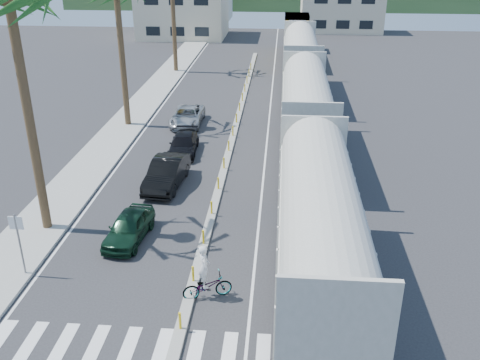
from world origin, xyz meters
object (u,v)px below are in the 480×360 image
(street_sign, at_px, (18,236))
(cyclist, at_px, (207,282))
(car_second, at_px, (167,173))
(car_lead, at_px, (129,227))

(street_sign, xyz_separation_m, cyclist, (8.00, -0.87, -1.22))
(car_second, bearing_deg, car_lead, -90.95)
(car_second, height_order, cyclist, cyclist)
(car_lead, distance_m, car_second, 6.18)
(street_sign, height_order, car_second, street_sign)
(street_sign, height_order, cyclist, street_sign)
(street_sign, distance_m, car_second, 10.44)
(car_lead, distance_m, cyclist, 6.02)
(car_lead, height_order, cyclist, cyclist)
(street_sign, relative_size, cyclist, 1.21)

